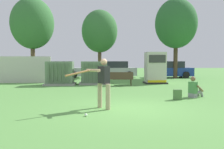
{
  "coord_description": "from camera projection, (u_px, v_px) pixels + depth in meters",
  "views": [
    {
      "loc": [
        -1.11,
        -8.47,
        1.66
      ],
      "look_at": [
        -0.34,
        3.5,
        1.0
      ],
      "focal_mm": 39.76,
      "sensor_mm": 36.0,
      "label": 1
    }
  ],
  "objects": [
    {
      "name": "ground_plane",
      "position": [
        128.0,
        109.0,
        8.6
      ],
      "size": [
        96.0,
        96.0,
        0.0
      ],
      "primitive_type": "plane",
      "color": "#5B9947"
    },
    {
      "name": "fence_panel",
      "position": [
        19.0,
        70.0,
        18.56
      ],
      "size": [
        4.8,
        0.12,
        2.0
      ],
      "primitive_type": "cube",
      "color": "beige",
      "rests_on": "ground"
    },
    {
      "name": "transformer_west",
      "position": [
        60.0,
        74.0,
        17.07
      ],
      "size": [
        2.1,
        1.7,
        1.62
      ],
      "color": "#9E9B93",
      "rests_on": "ground"
    },
    {
      "name": "transformer_mid_west",
      "position": [
        94.0,
        73.0,
        17.64
      ],
      "size": [
        2.1,
        1.7,
        1.62
      ],
      "color": "#9E9B93",
      "rests_on": "ground"
    },
    {
      "name": "generator_enclosure",
      "position": [
        155.0,
        68.0,
        18.21
      ],
      "size": [
        1.6,
        1.4,
        2.3
      ],
      "color": "#262626",
      "rests_on": "ground"
    },
    {
      "name": "park_bench",
      "position": [
        120.0,
        78.0,
        16.49
      ],
      "size": [
        1.82,
        0.52,
        0.92
      ],
      "color": "#4C3828",
      "rests_on": "ground"
    },
    {
      "name": "batter",
      "position": [
        102.0,
        81.0,
        8.54
      ],
      "size": [
        1.46,
        1.14,
        1.74
      ],
      "color": "tan",
      "rests_on": "ground"
    },
    {
      "name": "sports_ball",
      "position": [
        86.0,
        115.0,
        7.4
      ],
      "size": [
        0.09,
        0.09,
        0.09
      ],
      "primitive_type": "sphere",
      "color": "white",
      "rests_on": "ground"
    },
    {
      "name": "seated_spectator",
      "position": [
        194.0,
        89.0,
        11.25
      ],
      "size": [
        0.79,
        0.67,
        0.96
      ],
      "color": "gray",
      "rests_on": "ground"
    },
    {
      "name": "backpack",
      "position": [
        177.0,
        95.0,
        10.56
      ],
      "size": [
        0.33,
        0.27,
        0.44
      ],
      "color": "#4C723F",
      "rests_on": "ground"
    },
    {
      "name": "tree_left",
      "position": [
        32.0,
        24.0,
        21.6
      ],
      "size": [
        3.74,
        3.74,
        7.14
      ],
      "color": "brown",
      "rests_on": "ground"
    },
    {
      "name": "tree_center_left",
      "position": [
        100.0,
        31.0,
        23.59
      ],
      "size": [
        3.4,
        3.4,
        6.5
      ],
      "color": "brown",
      "rests_on": "ground"
    },
    {
      "name": "tree_center_right",
      "position": [
        176.0,
        24.0,
        23.47
      ],
      "size": [
        3.95,
        3.95,
        7.55
      ],
      "color": "#4C3828",
      "rests_on": "ground"
    },
    {
      "name": "parked_car_leftmost",
      "position": [
        60.0,
        70.0,
        23.88
      ],
      "size": [
        4.4,
        2.37,
        1.62
      ],
      "color": "#B2B2B7",
      "rests_on": "ground"
    },
    {
      "name": "parked_car_left_of_center",
      "position": [
        115.0,
        70.0,
        24.79
      ],
      "size": [
        4.38,
        2.31,
        1.62
      ],
      "color": "#B2B2B7",
      "rests_on": "ground"
    },
    {
      "name": "parked_car_right_of_center",
      "position": [
        171.0,
        70.0,
        24.53
      ],
      "size": [
        4.28,
        2.07,
        1.62
      ],
      "color": "navy",
      "rests_on": "ground"
    }
  ]
}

